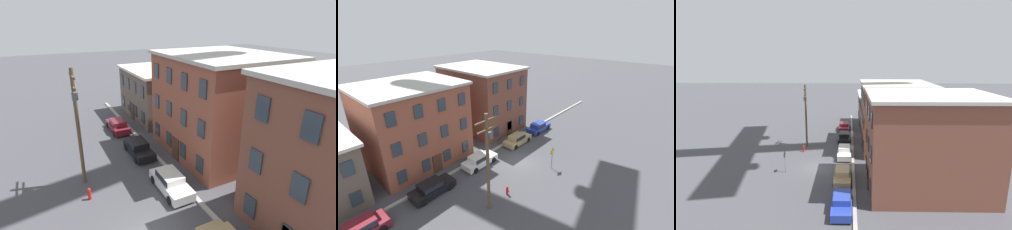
{
  "view_description": "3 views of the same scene",
  "coord_description": "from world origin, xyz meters",
  "views": [
    {
      "loc": [
        11.56,
        -4.63,
        12.49
      ],
      "look_at": [
        -1.56,
        2.04,
        7.11
      ],
      "focal_mm": 28.0,
      "sensor_mm": 36.0,
      "label": 1
    },
    {
      "loc": [
        -18.91,
        -14.23,
        15.63
      ],
      "look_at": [
        0.75,
        3.01,
        5.28
      ],
      "focal_mm": 24.0,
      "sensor_mm": 36.0,
      "label": 2
    },
    {
      "loc": [
        29.94,
        3.95,
        13.49
      ],
      "look_at": [
        -0.79,
        3.37,
        6.48
      ],
      "focal_mm": 28.0,
      "sensor_mm": 36.0,
      "label": 3
    }
  ],
  "objects": [
    {
      "name": "apartment_corner",
      "position": [
        -19.6,
        11.12,
        3.26
      ],
      "size": [
        10.58,
        10.76,
        6.49
      ],
      "color": "#66564C",
      "rests_on": "ground_plane"
    },
    {
      "name": "car_white",
      "position": [
        -3.69,
        3.36,
        0.75
      ],
      "size": [
        4.4,
        1.92,
        1.43
      ],
      "color": "silver",
      "rests_on": "ground_plane"
    },
    {
      "name": "apartment_midblock",
      "position": [
        -7.7,
        10.69,
        4.84
      ],
      "size": [
        11.25,
        9.89,
        9.65
      ],
      "color": "brown",
      "rests_on": "ground_plane"
    },
    {
      "name": "car_black",
      "position": [
        -10.19,
        3.21,
        0.75
      ],
      "size": [
        4.4,
        1.92,
        1.43
      ],
      "color": "black",
      "rests_on": "ground_plane"
    },
    {
      "name": "fire_hydrant",
      "position": [
        -5.35,
        -2.5,
        0.48
      ],
      "size": [
        0.24,
        0.34,
        0.96
      ],
      "color": "red",
      "rests_on": "ground_plane"
    },
    {
      "name": "utility_pole",
      "position": [
        -7.73,
        -2.41,
        5.26
      ],
      "size": [
        2.4,
        0.44,
        9.36
      ],
      "color": "brown",
      "rests_on": "ground_plane"
    },
    {
      "name": "car_maroon",
      "position": [
        -16.71,
        3.08,
        0.75
      ],
      "size": [
        4.4,
        1.92,
        1.43
      ],
      "color": "maroon",
      "rests_on": "ground_plane"
    },
    {
      "name": "kerb_strip",
      "position": [
        0.0,
        4.5,
        0.08
      ],
      "size": [
        56.0,
        0.36,
        0.16
      ],
      "primitive_type": "cube",
      "color": "#9E998E",
      "rests_on": "ground_plane"
    }
  ]
}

